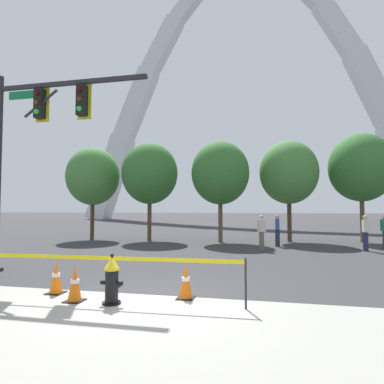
# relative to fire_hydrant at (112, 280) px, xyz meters

# --- Properties ---
(ground_plane) EXTENTS (240.00, 240.00, 0.00)m
(ground_plane) POSITION_rel_fire_hydrant_xyz_m (0.61, 0.65, -0.47)
(ground_plane) COLOR #333335
(fire_hydrant) EXTENTS (0.46, 0.48, 0.99)m
(fire_hydrant) POSITION_rel_fire_hydrant_xyz_m (0.00, 0.00, 0.00)
(fire_hydrant) COLOR black
(fire_hydrant) RESTS_ON ground
(caution_tape_barrier) EXTENTS (5.99, 0.23, 0.96)m
(caution_tape_barrier) POSITION_rel_fire_hydrant_xyz_m (-0.35, 0.11, 0.21)
(caution_tape_barrier) COLOR #232326
(caution_tape_barrier) RESTS_ON ground
(traffic_cone_by_hydrant) EXTENTS (0.36, 0.36, 0.73)m
(traffic_cone_by_hydrant) POSITION_rel_fire_hydrant_xyz_m (-1.57, 0.48, -0.11)
(traffic_cone_by_hydrant) COLOR black
(traffic_cone_by_hydrant) RESTS_ON ground
(traffic_cone_mid_sidewalk) EXTENTS (0.36, 0.36, 0.73)m
(traffic_cone_mid_sidewalk) POSITION_rel_fire_hydrant_xyz_m (1.35, 0.67, -0.11)
(traffic_cone_mid_sidewalk) COLOR black
(traffic_cone_mid_sidewalk) RESTS_ON ground
(traffic_cone_curb_edge) EXTENTS (0.36, 0.36, 0.73)m
(traffic_cone_curb_edge) POSITION_rel_fire_hydrant_xyz_m (-0.81, -0.00, -0.11)
(traffic_cone_curb_edge) COLOR black
(traffic_cone_curb_edge) RESTS_ON ground
(traffic_signal_gantry) EXTENTS (5.02, 0.44, 6.00)m
(traffic_signal_gantry) POSITION_rel_fire_hydrant_xyz_m (-3.83, 2.41, 3.60)
(traffic_signal_gantry) COLOR #232326
(traffic_signal_gantry) RESTS_ON ground
(monument_arch) EXTENTS (54.00, 3.29, 43.45)m
(monument_arch) POSITION_rel_fire_hydrant_xyz_m (0.61, 45.82, 18.62)
(monument_arch) COLOR silver
(monument_arch) RESTS_ON ground
(tree_far_left) EXTENTS (3.22, 3.22, 5.64)m
(tree_far_left) POSITION_rel_fire_hydrant_xyz_m (-7.22, 12.22, 3.39)
(tree_far_left) COLOR #473323
(tree_far_left) RESTS_ON ground
(tree_left_mid) EXTENTS (3.31, 3.31, 5.79)m
(tree_left_mid) POSITION_rel_fire_hydrant_xyz_m (-3.54, 12.24, 3.49)
(tree_left_mid) COLOR brown
(tree_left_mid) RESTS_ON ground
(tree_center_left) EXTENTS (3.24, 3.24, 5.67)m
(tree_center_left) POSITION_rel_fire_hydrant_xyz_m (0.68, 12.10, 3.41)
(tree_center_left) COLOR brown
(tree_center_left) RESTS_ON ground
(tree_center_right) EXTENTS (3.30, 3.30, 5.77)m
(tree_center_right) POSITION_rel_fire_hydrant_xyz_m (4.49, 13.25, 3.48)
(tree_center_right) COLOR #473323
(tree_center_right) RESTS_ON ground
(tree_right_mid) EXTENTS (3.50, 3.50, 6.13)m
(tree_right_mid) POSITION_rel_fire_hydrant_xyz_m (8.46, 13.77, 3.73)
(tree_right_mid) COLOR brown
(tree_right_mid) RESTS_ON ground
(pedestrian_standing_center) EXTENTS (0.22, 0.35, 1.59)m
(pedestrian_standing_center) POSITION_rel_fire_hydrant_xyz_m (3.70, 10.67, 0.35)
(pedestrian_standing_center) COLOR #232847
(pedestrian_standing_center) RESTS_ON ground
(pedestrian_walking_right) EXTENTS (0.39, 0.37, 1.59)m
(pedestrian_walking_right) POSITION_rel_fire_hydrant_xyz_m (2.93, 9.00, 0.35)
(pedestrian_walking_right) COLOR brown
(pedestrian_walking_right) RESTS_ON ground
(pedestrian_near_trees) EXTENTS (0.22, 0.34, 1.59)m
(pedestrian_near_trees) POSITION_rel_fire_hydrant_xyz_m (7.45, 9.75, 0.35)
(pedestrian_near_trees) COLOR #232847
(pedestrian_near_trees) RESTS_ON ground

